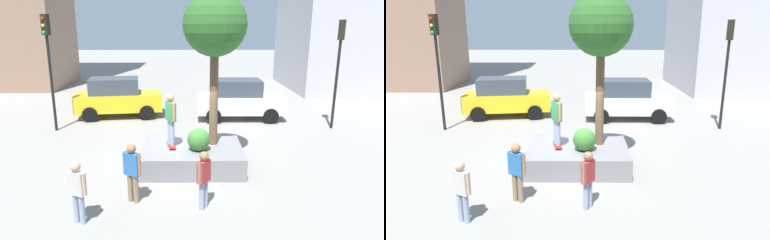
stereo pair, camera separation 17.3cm
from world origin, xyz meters
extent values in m
plane|color=gray|center=(0.00, 0.00, 0.00)|extent=(120.00, 120.00, 0.00)
cube|color=gray|center=(0.36, -0.25, 0.35)|extent=(3.28, 2.63, 0.69)
cylinder|color=brown|center=(1.07, -0.01, 2.37)|extent=(0.28, 0.28, 3.35)
sphere|color=#2D6628|center=(1.07, -0.01, 4.60)|extent=(2.01, 2.01, 2.01)
sphere|color=#3D7A33|center=(0.56, -0.64, 1.05)|extent=(0.72, 0.72, 0.72)
cube|color=#A51E1E|center=(-0.33, -0.27, 0.75)|extent=(0.35, 0.82, 0.02)
sphere|color=beige|center=(-0.46, -0.03, 0.72)|extent=(0.06, 0.06, 0.06)
sphere|color=beige|center=(-0.29, 0.00, 0.72)|extent=(0.06, 0.06, 0.06)
sphere|color=beige|center=(-0.36, -0.54, 0.72)|extent=(0.06, 0.06, 0.06)
sphere|color=beige|center=(-0.20, -0.51, 0.72)|extent=(0.06, 0.06, 0.06)
cylinder|color=#8C9EB7|center=(-0.28, -0.36, 1.17)|extent=(0.15, 0.15, 0.81)
cylinder|color=#8C9EB7|center=(-0.37, -0.18, 1.17)|extent=(0.15, 0.15, 0.81)
cube|color=#338C4C|center=(-0.33, -0.27, 1.89)|extent=(0.38, 0.50, 0.64)
cylinder|color=#9E7251|center=(-0.22, -0.48, 1.91)|extent=(0.10, 0.10, 0.60)
cylinder|color=#9E7251|center=(-0.44, -0.06, 1.91)|extent=(0.10, 0.10, 0.60)
sphere|color=#9E7251|center=(-0.33, -0.27, 2.34)|extent=(0.26, 0.26, 0.26)
cube|color=gold|center=(-3.34, 6.37, 0.80)|extent=(4.53, 2.38, 0.86)
cube|color=#38424C|center=(-3.55, 6.35, 1.62)|extent=(2.61, 1.91, 0.78)
cylinder|color=black|center=(-2.09, 7.46, 0.37)|extent=(0.76, 0.31, 0.73)
cylinder|color=black|center=(-1.85, 5.66, 0.37)|extent=(0.76, 0.31, 0.73)
cylinder|color=black|center=(-4.83, 7.09, 0.37)|extent=(0.76, 0.31, 0.73)
cylinder|color=black|center=(-4.59, 5.29, 0.37)|extent=(0.76, 0.31, 0.73)
cube|color=white|center=(2.82, 5.85, 0.80)|extent=(4.31, 1.83, 0.86)
cube|color=#38424C|center=(2.60, 5.85, 1.61)|extent=(2.41, 1.60, 0.77)
cylinder|color=black|center=(4.20, 6.74, 0.37)|extent=(0.73, 0.22, 0.73)
cylinder|color=black|center=(4.19, 4.94, 0.37)|extent=(0.73, 0.22, 0.73)
cylinder|color=black|center=(1.45, 6.76, 0.37)|extent=(0.73, 0.22, 0.73)
cylinder|color=black|center=(1.44, 4.95, 0.37)|extent=(0.73, 0.22, 0.73)
cylinder|color=black|center=(6.82, 4.16, 1.98)|extent=(0.12, 0.12, 3.96)
cube|color=black|center=(6.82, 4.16, 4.39)|extent=(0.36, 0.34, 0.85)
sphere|color=red|center=(6.88, 4.29, 4.63)|extent=(0.14, 0.14, 0.14)
sphere|color=gold|center=(6.88, 4.29, 4.35)|extent=(0.14, 0.14, 0.14)
sphere|color=green|center=(6.88, 4.29, 4.07)|extent=(0.14, 0.14, 0.14)
cylinder|color=black|center=(-5.72, 3.89, 2.09)|extent=(0.12, 0.12, 4.18)
cube|color=black|center=(-5.72, 3.89, 4.60)|extent=(0.34, 0.32, 0.85)
sphere|color=red|center=(-5.77, 3.75, 4.85)|extent=(0.14, 0.14, 0.14)
sphere|color=gold|center=(-5.77, 3.75, 4.57)|extent=(0.14, 0.14, 0.14)
sphere|color=green|center=(-5.77, 3.75, 4.29)|extent=(0.14, 0.14, 0.14)
cylinder|color=#8C9EB7|center=(-2.41, -3.69, 0.37)|extent=(0.13, 0.13, 0.74)
cylinder|color=#8C9EB7|center=(-2.25, -3.76, 0.37)|extent=(0.13, 0.13, 0.74)
cube|color=silver|center=(-2.33, -3.73, 1.03)|extent=(0.45, 0.34, 0.58)
cylinder|color=#D8AD8C|center=(-2.53, -3.63, 1.04)|extent=(0.09, 0.09, 0.54)
cylinder|color=#D8AD8C|center=(-2.13, -3.82, 1.04)|extent=(0.09, 0.09, 0.54)
sphere|color=#D8AD8C|center=(-2.33, -3.73, 1.43)|extent=(0.24, 0.24, 0.24)
cylinder|color=#8C9EB7|center=(0.68, -2.99, 0.37)|extent=(0.13, 0.13, 0.73)
cylinder|color=#8C9EB7|center=(0.59, -3.13, 0.37)|extent=(0.13, 0.13, 0.73)
cube|color=#B23338|center=(0.63, -3.06, 1.02)|extent=(0.37, 0.44, 0.57)
cylinder|color=#9E7251|center=(0.75, -2.88, 1.03)|extent=(0.09, 0.09, 0.54)
cylinder|color=#9E7251|center=(0.52, -3.24, 1.03)|extent=(0.09, 0.09, 0.54)
sphere|color=#9E7251|center=(0.63, -3.06, 1.42)|extent=(0.24, 0.24, 0.24)
cylinder|color=#847056|center=(-1.14, -2.75, 0.39)|extent=(0.14, 0.14, 0.77)
cylinder|color=#847056|center=(-1.30, -2.66, 0.39)|extent=(0.14, 0.14, 0.77)
cube|color=#2D6BB2|center=(-1.22, -2.71, 1.08)|extent=(0.47, 0.37, 0.60)
cylinder|color=#9E7251|center=(-1.02, -2.81, 1.09)|extent=(0.09, 0.09, 0.57)
cylinder|color=#9E7251|center=(-1.42, -2.60, 1.09)|extent=(0.09, 0.09, 0.57)
sphere|color=#9E7251|center=(-1.22, -2.71, 1.50)|extent=(0.25, 0.25, 0.25)
camera|label=1|loc=(0.27, -11.02, 4.51)|focal=32.21mm
camera|label=2|loc=(0.45, -11.02, 4.51)|focal=32.21mm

